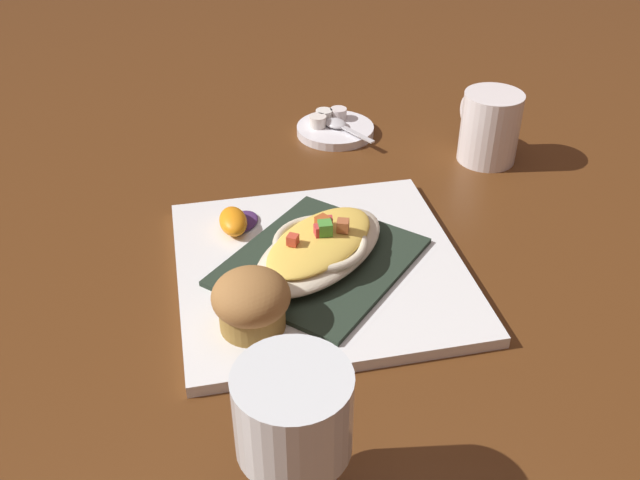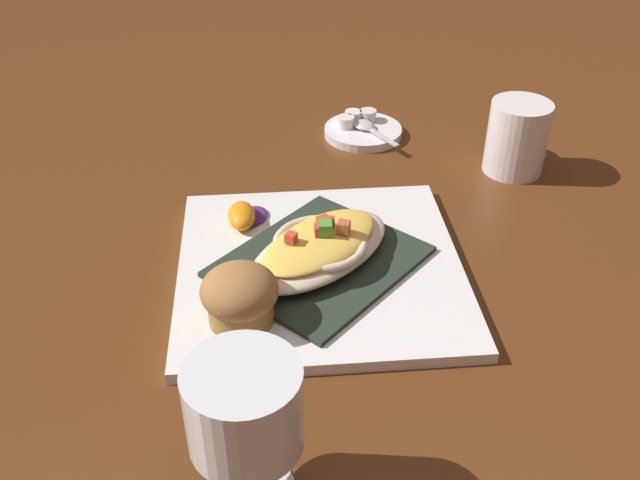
% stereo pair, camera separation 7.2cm
% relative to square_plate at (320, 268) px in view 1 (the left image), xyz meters
% --- Properties ---
extents(ground_plane, '(2.60, 2.60, 0.00)m').
position_rel_square_plate_xyz_m(ground_plane, '(0.00, 0.00, -0.01)').
color(ground_plane, '#562F14').
extents(square_plate, '(0.33, 0.33, 0.01)m').
position_rel_square_plate_xyz_m(square_plate, '(0.00, 0.00, 0.00)').
color(square_plate, white).
rests_on(square_plate, ground_plane).
extents(folded_napkin, '(0.25, 0.25, 0.01)m').
position_rel_square_plate_xyz_m(folded_napkin, '(0.00, 0.00, 0.01)').
color(folded_napkin, '#253226').
rests_on(folded_napkin, square_plate).
extents(gratin_dish, '(0.20, 0.18, 0.04)m').
position_rel_square_plate_xyz_m(gratin_dish, '(-0.00, -0.00, 0.03)').
color(gratin_dish, beige).
rests_on(gratin_dish, folded_napkin).
extents(muffin, '(0.07, 0.07, 0.06)m').
position_rel_square_plate_xyz_m(muffin, '(0.09, 0.07, 0.04)').
color(muffin, olive).
rests_on(muffin, square_plate).
extents(orange_garnish, '(0.06, 0.07, 0.02)m').
position_rel_square_plate_xyz_m(orange_garnish, '(0.07, -0.09, 0.02)').
color(orange_garnish, '#46275E').
rests_on(orange_garnish, square_plate).
extents(coffee_mug, '(0.08, 0.11, 0.09)m').
position_rel_square_plate_xyz_m(coffee_mug, '(-0.29, -0.17, 0.04)').
color(coffee_mug, white).
rests_on(coffee_mug, ground_plane).
extents(stemmed_glass, '(0.08, 0.08, 0.13)m').
position_rel_square_plate_xyz_m(stemmed_glass, '(0.10, 0.25, 0.08)').
color(stemmed_glass, white).
rests_on(stemmed_glass, ground_plane).
extents(creamer_saucer, '(0.11, 0.11, 0.01)m').
position_rel_square_plate_xyz_m(creamer_saucer, '(-0.13, -0.30, -0.00)').
color(creamer_saucer, white).
rests_on(creamer_saucer, ground_plane).
extents(spoon, '(0.05, 0.09, 0.01)m').
position_rel_square_plate_xyz_m(spoon, '(-0.13, -0.30, 0.01)').
color(spoon, silver).
rests_on(spoon, creamer_saucer).
extents(creamer_cup_0, '(0.02, 0.02, 0.02)m').
position_rel_square_plate_xyz_m(creamer_cup_0, '(-0.14, -0.32, 0.01)').
color(creamer_cup_0, silver).
rests_on(creamer_cup_0, creamer_saucer).
extents(creamer_cup_1, '(0.02, 0.02, 0.02)m').
position_rel_square_plate_xyz_m(creamer_cup_1, '(-0.12, -0.32, 0.01)').
color(creamer_cup_1, white).
rests_on(creamer_cup_1, creamer_saucer).
extents(creamer_cup_2, '(0.02, 0.02, 0.02)m').
position_rel_square_plate_xyz_m(creamer_cup_2, '(-0.10, -0.31, 0.01)').
color(creamer_cup_2, white).
rests_on(creamer_cup_2, creamer_saucer).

